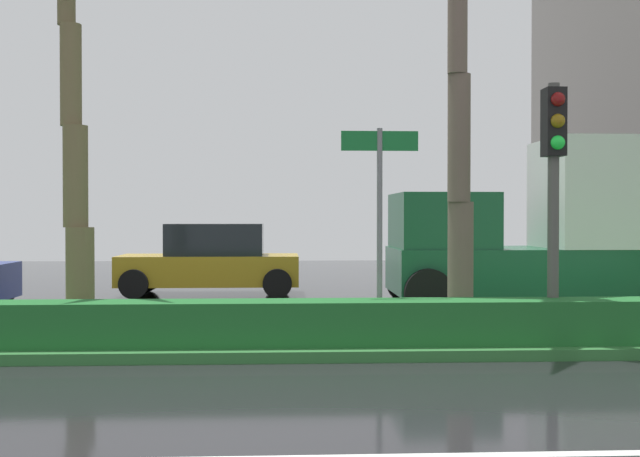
% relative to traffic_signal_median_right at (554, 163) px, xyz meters
% --- Properties ---
extents(ground_plane, '(90.00, 42.00, 0.10)m').
position_rel_traffic_signal_median_right_xyz_m(ground_plane, '(-4.00, 2.15, -2.70)').
color(ground_plane, black).
extents(median_strip, '(85.50, 4.00, 0.15)m').
position_rel_traffic_signal_median_right_xyz_m(median_strip, '(-4.00, 1.15, -2.57)').
color(median_strip, '#2D6B33').
rests_on(median_strip, ground_plane).
extents(median_hedge, '(76.50, 0.70, 0.60)m').
position_rel_traffic_signal_median_right_xyz_m(median_hedge, '(-4.00, -0.25, -2.20)').
color(median_hedge, '#1E6028').
rests_on(median_hedge, median_strip).
extents(traffic_signal_median_right, '(0.28, 0.43, 3.62)m').
position_rel_traffic_signal_median_right_xyz_m(traffic_signal_median_right, '(0.00, 0.00, 0.00)').
color(traffic_signal_median_right, '#4C4C47').
rests_on(traffic_signal_median_right, median_strip).
extents(street_name_sign, '(1.10, 0.08, 3.00)m').
position_rel_traffic_signal_median_right_xyz_m(street_name_sign, '(-2.44, 0.24, -0.57)').
color(street_name_sign, slate).
rests_on(street_name_sign, median_strip).
extents(car_in_traffic_second, '(4.30, 2.02, 1.72)m').
position_rel_traffic_signal_median_right_xyz_m(car_in_traffic_second, '(-5.53, 8.35, -1.82)').
color(car_in_traffic_second, '#B28C1E').
rests_on(car_in_traffic_second, ground_plane).
extents(box_truck_lead, '(6.40, 2.64, 3.46)m').
position_rel_traffic_signal_median_right_xyz_m(box_truck_lead, '(1.69, 4.90, -1.10)').
color(box_truck_lead, '#195133').
rests_on(box_truck_lead, ground_plane).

